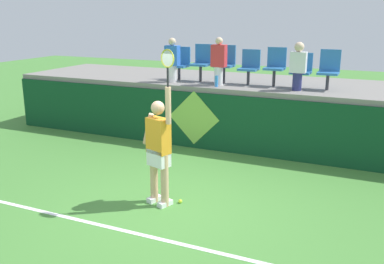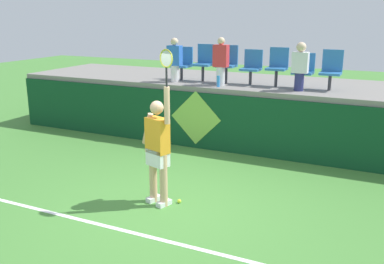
{
  "view_description": "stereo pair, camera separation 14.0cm",
  "coord_description": "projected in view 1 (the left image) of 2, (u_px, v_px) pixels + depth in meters",
  "views": [
    {
      "loc": [
        3.05,
        -5.81,
        3.09
      ],
      "look_at": [
        -0.12,
        1.15,
        1.0
      ],
      "focal_mm": 40.78,
      "sensor_mm": 36.0,
      "label": 1
    },
    {
      "loc": [
        3.17,
        -5.75,
        3.09
      ],
      "look_at": [
        -0.12,
        1.15,
        1.0
      ],
      "focal_mm": 40.78,
      "sensor_mm": 36.0,
      "label": 2
    }
  ],
  "objects": [
    {
      "name": "court_back_wall",
      "position": [
        236.0,
        124.0,
        9.84
      ],
      "size": [
        12.47,
        0.2,
        1.33
      ],
      "primitive_type": "cube",
      "color": "#0F4223",
      "rests_on": "ground_plane"
    },
    {
      "name": "stadium_chair_2",
      "position": [
        225.0,
        62.0,
        10.51
      ],
      "size": [
        0.44,
        0.42,
        0.9
      ],
      "color": "#38383D",
      "rests_on": "spectator_platform"
    },
    {
      "name": "stadium_chair_4",
      "position": [
        275.0,
        65.0,
        10.02
      ],
      "size": [
        0.44,
        0.42,
        0.88
      ],
      "color": "#38383D",
      "rests_on": "spectator_platform"
    },
    {
      "name": "tennis_ball",
      "position": [
        180.0,
        201.0,
        7.32
      ],
      "size": [
        0.07,
        0.07,
        0.07
      ],
      "primitive_type": "sphere",
      "color": "#D1E533",
      "rests_on": "ground_plane"
    },
    {
      "name": "stadium_chair_5",
      "position": [
        301.0,
        69.0,
        9.79
      ],
      "size": [
        0.44,
        0.42,
        0.78
      ],
      "color": "#38383D",
      "rests_on": "spectator_platform"
    },
    {
      "name": "spectator_platform",
      "position": [
        254.0,
        84.0,
        10.85
      ],
      "size": [
        12.47,
        2.83,
        0.12
      ],
      "primitive_type": "cube",
      "color": "gray",
      "rests_on": "court_back_wall"
    },
    {
      "name": "water_bottle",
      "position": [
        216.0,
        81.0,
        9.98
      ],
      "size": [
        0.07,
        0.07,
        0.26
      ],
      "primitive_type": "cylinder",
      "color": "#338CE5",
      "rests_on": "spectator_platform"
    },
    {
      "name": "court_baseline_stripe",
      "position": [
        139.0,
        234.0,
        6.29
      ],
      "size": [
        11.22,
        0.08,
        0.01
      ],
      "primitive_type": "cube",
      "color": "white",
      "rests_on": "ground_plane"
    },
    {
      "name": "spectator_2",
      "position": [
        219.0,
        61.0,
        10.11
      ],
      "size": [
        0.34,
        0.2,
        1.11
      ],
      "color": "white",
      "rests_on": "spectator_platform"
    },
    {
      "name": "spectator_0",
      "position": [
        298.0,
        65.0,
        9.41
      ],
      "size": [
        0.34,
        0.21,
        1.05
      ],
      "color": "navy",
      "rests_on": "spectator_platform"
    },
    {
      "name": "stadium_chair_6",
      "position": [
        329.0,
        68.0,
        9.55
      ],
      "size": [
        0.44,
        0.42,
        0.87
      ],
      "color": "#38383D",
      "rests_on": "spectator_platform"
    },
    {
      "name": "wall_signage_mount",
      "position": [
        194.0,
        148.0,
        10.32
      ],
      "size": [
        1.27,
        0.01,
        1.37
      ],
      "color": "#0F4223",
      "rests_on": "ground_plane"
    },
    {
      "name": "stadium_chair_1",
      "position": [
        202.0,
        61.0,
        10.75
      ],
      "size": [
        0.44,
        0.42,
        0.9
      ],
      "color": "#38383D",
      "rests_on": "spectator_platform"
    },
    {
      "name": "stadium_chair_3",
      "position": [
        250.0,
        66.0,
        10.27
      ],
      "size": [
        0.44,
        0.42,
        0.81
      ],
      "color": "#38383D",
      "rests_on": "spectator_platform"
    },
    {
      "name": "tennis_player",
      "position": [
        159.0,
        147.0,
        7.05
      ],
      "size": [
        0.73,
        0.37,
        2.57
      ],
      "color": "white",
      "rests_on": "ground_plane"
    },
    {
      "name": "stadium_chair_0",
      "position": [
        180.0,
        62.0,
        11.0
      ],
      "size": [
        0.44,
        0.42,
        0.82
      ],
      "color": "#38383D",
      "rests_on": "spectator_platform"
    },
    {
      "name": "ground_plane",
      "position": [
        170.0,
        208.0,
        7.14
      ],
      "size": [
        40.0,
        40.0,
        0.0
      ],
      "primitive_type": "plane",
      "color": "#478438"
    },
    {
      "name": "spectator_1",
      "position": [
        172.0,
        59.0,
        10.58
      ],
      "size": [
        0.34,
        0.2,
        1.07
      ],
      "color": "white",
      "rests_on": "spectator_platform"
    }
  ]
}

